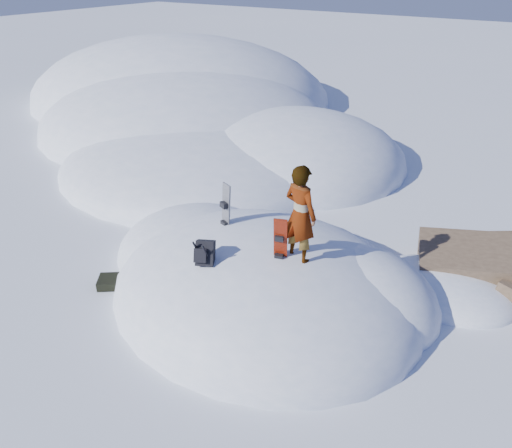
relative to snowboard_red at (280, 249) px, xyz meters
The scene contains 9 objects.
ground 1.78m from the snowboard_red, 147.71° to the left, with size 120.00×120.00×0.00m, color white.
snow_mound 1.91m from the snowboard_red, 141.40° to the left, with size 8.00×6.00×3.00m.
snow_ridge 15.14m from the snowboard_red, 137.18° to the left, with size 21.50×18.50×6.40m.
rock_outcrop 4.88m from the snowboard_red, 47.54° to the left, with size 4.68×4.41×1.68m.
snowboard_red is the anchor object (origin of this frame).
snowboard_dark 1.86m from the snowboard_red, 161.35° to the left, with size 0.31×0.26×1.54m.
backpack 1.46m from the snowboard_red, 144.97° to the right, with size 0.50×0.56×0.59m.
gear_pile 4.06m from the snowboard_red, 163.10° to the right, with size 0.97×0.83×0.25m.
person 0.82m from the snowboard_red, 39.46° to the left, with size 0.72×0.47×1.98m, color slate.
Camera 1 is at (4.80, -7.53, 6.61)m, focal length 35.00 mm.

